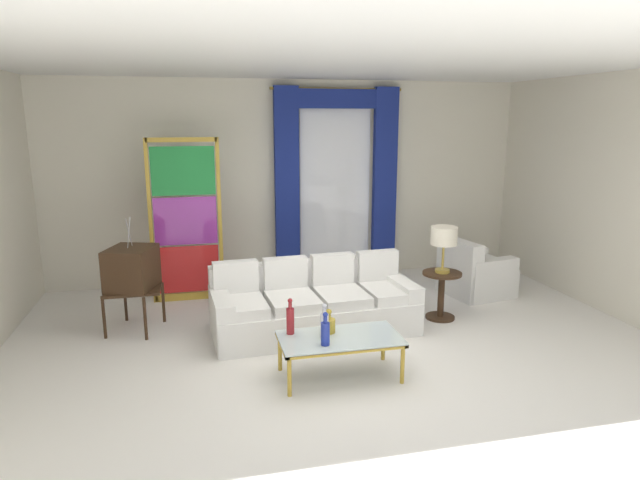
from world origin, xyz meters
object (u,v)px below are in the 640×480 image
Objects in this scene: bottle_amber_squat at (325,332)px; bottle_ruby_flask at (290,319)px; round_side_table at (441,291)px; peacock_figurine at (232,289)px; table_lamp_brass at (444,238)px; stained_glass_divider at (186,224)px; couch_white_long at (313,305)px; armchair_white at (473,275)px; coffee_table at (340,341)px; vintage_tv at (132,270)px; bottle_crystal_tall at (324,324)px; bottle_blue_decanter at (329,324)px.

bottle_amber_squat is 0.89× the size of bottle_ruby_flask.
bottle_ruby_flask is 0.60× the size of round_side_table.
table_lamp_brass is (2.49, -1.09, 0.81)m from peacock_figurine.
stained_glass_divider is 3.67× the size of peacock_figurine.
stained_glass_divider reaches higher than couch_white_long.
armchair_white is 1.57× the size of peacock_figurine.
peacock_figurine is 1.01× the size of round_side_table.
vintage_tv is (-2.03, 1.71, 0.36)m from coffee_table.
bottle_crystal_tall is 3.01m from stained_glass_divider.
vintage_tv is 2.36× the size of table_lamp_brass.
stained_glass_divider is at bearing 117.50° from coffee_table.
stained_glass_divider is (-1.25, 2.69, 0.51)m from bottle_crystal_tall.
round_side_table is (3.04, -1.46, -0.70)m from stained_glass_divider.
bottle_blue_decanter is (-0.08, 0.13, 0.12)m from coffee_table.
bottle_crystal_tall is 0.26× the size of vintage_tv.
round_side_table is 0.67m from table_lamp_brass.
bottle_crystal_tall is 1.08× the size of bottle_amber_squat.
peacock_figurine is at bearing 174.68° from armchair_white.
armchair_white is (2.95, 1.83, -0.27)m from bottle_ruby_flask.
round_side_table reaches higher than coffee_table.
coffee_table is 0.52m from bottle_ruby_flask.
couch_white_long reaches higher than bottle_blue_decanter.
bottle_ruby_flask is at bearing -43.91° from vintage_tv.
vintage_tv reaches higher than bottle_ruby_flask.
vintage_tv reaches higher than armchair_white.
bottle_crystal_tall reaches higher than coffee_table.
bottle_blue_decanter is at bearing -62.66° from stained_glass_divider.
peacock_figurine is 2.72m from round_side_table.
bottle_ruby_flask is at bearing -153.18° from round_side_table.
couch_white_long is at bearing -179.40° from table_lamp_brass.
bottle_crystal_tall is 0.34m from bottle_ruby_flask.
peacock_figurine is (-0.70, 2.33, -0.33)m from bottle_crystal_tall.
bottle_crystal_tall is at bearing -97.56° from couch_white_long.
armchair_white is at bearing 36.19° from bottle_blue_decanter.
round_side_table is (1.64, 1.24, -0.02)m from coffee_table.
bottle_ruby_flask reaches higher than coffee_table.
vintage_tv reaches higher than round_side_table.
coffee_table is at bearing -22.71° from bottle_ruby_flask.
table_lamp_brass is at bearing -90.00° from round_side_table.
bottle_ruby_flask reaches higher than round_side_table.
stained_glass_divider is at bearing 133.80° from couch_white_long.
vintage_tv reaches higher than peacock_figurine.
bottle_blue_decanter is (-0.09, -1.09, 0.19)m from couch_white_long.
bottle_amber_squat is 2.34m from table_lamp_brass.
bottle_crystal_tall is at bearing -142.78° from armchair_white.
peacock_figurine is at bearing 110.12° from coffee_table.
bottle_ruby_flask is at bearing -148.10° from armchair_white.
round_side_table is (3.67, -0.47, -0.37)m from vintage_tv.
coffee_table is 0.20m from bottle_blue_decanter.
table_lamp_brass reaches higher than bottle_blue_decanter.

